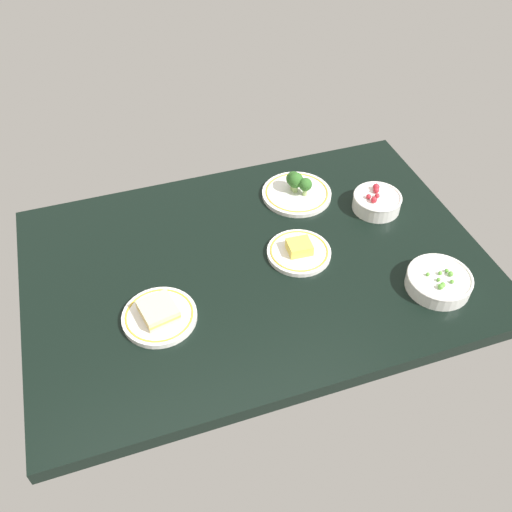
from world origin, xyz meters
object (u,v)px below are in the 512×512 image
object	(u,v)px
plate_broccoli	(297,190)
plate_cheese	(299,251)
bowl_berries	(377,201)
bowl_peas	(439,281)
plate_sandwich	(159,315)

from	to	relation	value
plate_broccoli	plate_cheese	bearing A→B (deg)	-110.03
bowl_berries	bowl_peas	xyz separation A→B (cm)	(0.49, -33.40, -0.38)
plate_sandwich	bowl_berries	bearing A→B (deg)	16.84
plate_broccoli	plate_cheese	size ratio (longest dim) A/B	1.21
plate_cheese	bowl_peas	bearing A→B (deg)	-37.38
plate_broccoli	plate_cheese	xyz separation A→B (cm)	(-8.79, -24.12, -0.82)
plate_broccoli	bowl_berries	world-z (taller)	plate_broccoli
plate_sandwich	plate_broccoli	distance (cm)	60.03
plate_sandwich	bowl_berries	xyz separation A→B (cm)	(69.44, 21.02, 1.18)
plate_sandwich	plate_broccoli	bearing A→B (deg)	34.75
plate_cheese	plate_sandwich	bearing A→B (deg)	-166.03
plate_sandwich	plate_cheese	world-z (taller)	plate_sandwich
plate_broccoli	bowl_berries	xyz separation A→B (cm)	(20.12, -13.19, 0.68)
bowl_berries	plate_cheese	distance (cm)	30.94
bowl_berries	bowl_peas	size ratio (longest dim) A/B	0.86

